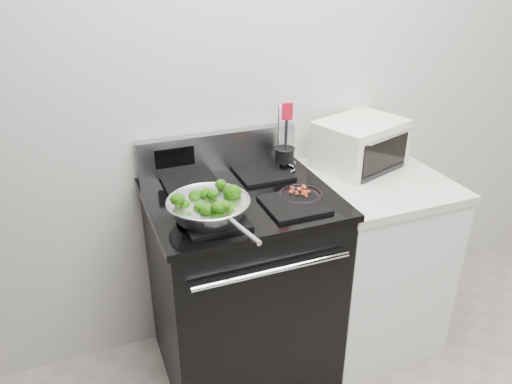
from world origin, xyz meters
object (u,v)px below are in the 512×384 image
skillet (209,207)px  bacon_plate (301,193)px  gas_range (242,283)px  toaster_oven (360,144)px  utensil_holder (284,158)px

skillet → bacon_plate: 0.42m
gas_range → bacon_plate: bearing=-24.2°
skillet → toaster_oven: (0.86, 0.30, 0.03)m
skillet → toaster_oven: bearing=7.2°
utensil_holder → toaster_oven: (0.39, -0.03, 0.03)m
utensil_holder → gas_range: bearing=-133.5°
gas_range → utensil_holder: size_ratio=3.42×
skillet → utensil_holder: bearing=22.9°
gas_range → skillet: gas_range is taller
bacon_plate → gas_range: bearing=155.8°
gas_range → toaster_oven: (0.67, 0.15, 0.55)m
bacon_plate → toaster_oven: (0.44, 0.25, 0.07)m
gas_range → utensil_holder: (0.28, 0.17, 0.52)m
gas_range → skillet: bearing=-140.5°
utensil_holder → toaster_oven: utensil_holder is taller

